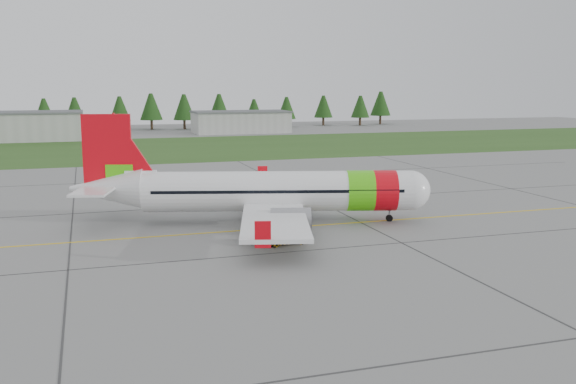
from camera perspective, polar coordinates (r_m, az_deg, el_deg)
name	(u,v)px	position (r m, az deg, el deg)	size (l,w,h in m)	color
ground	(281,253)	(47.90, -0.66, -5.42)	(320.00, 320.00, 0.00)	gray
aircraft	(269,192)	(57.77, -1.67, 0.04)	(31.76, 29.93, 9.82)	white
follow_me_car	(284,221)	(49.94, -0.35, -2.61)	(1.50, 1.27, 3.72)	#CE930B
grass_strip	(159,149)	(127.60, -11.44, 3.81)	(320.00, 50.00, 0.03)	#30561E
taxi_guideline	(254,230)	(55.38, -3.07, -3.36)	(120.00, 0.25, 0.02)	gold
hangar_west	(7,127)	(155.46, -23.73, 5.30)	(32.00, 14.00, 6.00)	#A8A8A3
hangar_east	(241,123)	(167.06, -4.23, 6.18)	(24.00, 12.00, 5.20)	#A8A8A3
treeline	(135,111)	(182.93, -13.41, 6.99)	(160.00, 8.00, 10.00)	#1C3F14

